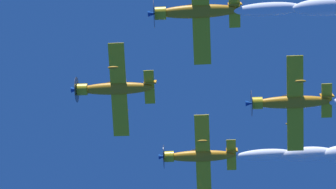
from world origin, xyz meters
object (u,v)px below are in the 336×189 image
object	(u,v)px
airplane_slot_tail	(290,102)
airplane_lead	(114,89)
airplane_left_wingman	(195,12)
airplane_right_wingman	(198,156)

from	to	relation	value
airplane_slot_tail	airplane_lead	bearing A→B (deg)	-46.12
airplane_lead	airplane_left_wingman	world-z (taller)	airplane_lead
airplane_right_wingman	airplane_left_wingman	bearing A→B (deg)	41.86
airplane_left_wingman	airplane_lead	bearing A→B (deg)	-96.12
airplane_lead	airplane_right_wingman	xyz separation A→B (m)	(-12.84, -0.29, 0.15)
airplane_lead	airplane_left_wingman	size ratio (longest dim) A/B	1.00
airplane_lead	airplane_right_wingman	size ratio (longest dim) A/B	1.00
airplane_left_wingman	airplane_right_wingman	xyz separation A→B (m)	(-14.17, -12.70, 1.14)
airplane_lead	airplane_left_wingman	bearing A→B (deg)	83.88
airplane_left_wingman	airplane_slot_tail	xyz separation A→B (m)	(-13.38, 0.13, -1.39)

